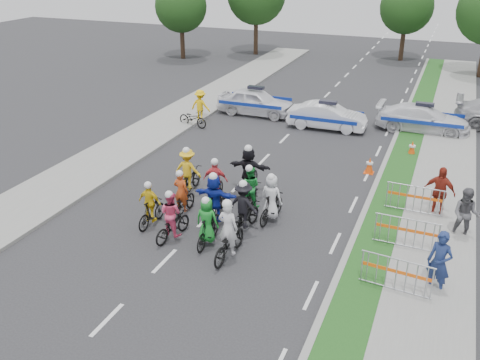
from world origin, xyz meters
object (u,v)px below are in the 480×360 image
at_px(rider_1, 207,226).
at_px(barrier_1, 406,234).
at_px(rider_6, 182,200).
at_px(cone_0, 370,165).
at_px(police_car_0, 256,102).
at_px(tree_4, 407,7).
at_px(rider_0, 229,238).
at_px(rider_7, 271,202).
at_px(parked_bike, 193,118).
at_px(rider_2, 172,220).
at_px(rider_8, 250,194).
at_px(spectator_2, 439,192).
at_px(spectator_1, 466,215).
at_px(tree_0, 181,6).
at_px(police_car_1, 327,116).
at_px(marshal_hiviz, 200,105).
at_px(rider_9, 216,186).
at_px(rider_3, 151,208).
at_px(rider_11, 249,174).
at_px(cone_1, 412,148).
at_px(barrier_0, 396,276).
at_px(barrier_2, 414,200).
at_px(spectator_0, 439,263).
at_px(rider_5, 215,202).
at_px(police_car_2, 423,119).

relative_size(rider_1, barrier_1, 0.87).
bearing_deg(rider_6, cone_0, -130.57).
distance_m(police_car_0, tree_4, 19.88).
bearing_deg(rider_0, rider_1, -22.38).
relative_size(rider_7, parked_bike, 1.05).
height_order(rider_2, rider_8, rider_8).
bearing_deg(spectator_2, rider_8, -148.67).
bearing_deg(spectator_1, tree_0, 142.69).
bearing_deg(rider_6, police_car_1, -101.44).
bearing_deg(marshal_hiviz, rider_9, 122.70).
distance_m(rider_7, rider_8, 1.07).
height_order(marshal_hiviz, parked_bike, marshal_hiviz).
height_order(rider_3, rider_6, rider_6).
bearing_deg(parked_bike, spectator_2, -103.24).
relative_size(rider_1, parked_bike, 1.00).
distance_m(rider_11, cone_1, 8.55).
relative_size(rider_3, rider_11, 0.82).
height_order(spectator_2, barrier_0, spectator_2).
distance_m(barrier_1, barrier_2, 2.58).
distance_m(rider_3, barrier_2, 9.22).
bearing_deg(rider_3, barrier_0, 176.37).
height_order(rider_11, barrier_0, rider_11).
xyz_separation_m(spectator_0, cone_0, (-3.13, 7.75, -0.59)).
height_order(barrier_1, tree_4, tree_4).
height_order(rider_1, rider_5, rider_5).
xyz_separation_m(spectator_1, cone_0, (-3.75, 4.42, -0.56)).
relative_size(barrier_2, tree_0, 0.32).
xyz_separation_m(police_car_0, police_car_1, (4.30, -0.94, -0.07)).
relative_size(rider_8, police_car_2, 0.40).
bearing_deg(rider_2, spectator_0, -169.39).
relative_size(police_car_2, spectator_0, 2.49).
bearing_deg(marshal_hiviz, spectator_1, 152.01).
xyz_separation_m(cone_0, tree_0, (-18.62, 18.77, 3.85)).
xyz_separation_m(rider_2, rider_6, (-0.48, 1.61, -0.07)).
bearing_deg(barrier_1, police_car_1, 115.26).
bearing_deg(barrier_2, tree_4, 97.53).
distance_m(rider_8, tree_0, 28.51).
relative_size(rider_5, rider_7, 1.07).
bearing_deg(spectator_2, rider_7, -141.46).
height_order(rider_3, rider_8, rider_8).
relative_size(rider_1, rider_5, 0.90).
xyz_separation_m(cone_0, parked_bike, (-9.66, 2.77, 0.12)).
xyz_separation_m(rider_0, marshal_hiviz, (-6.86, 12.18, 0.18)).
xyz_separation_m(rider_5, rider_7, (1.73, 0.92, -0.10)).
relative_size(rider_8, tree_0, 0.29).
relative_size(spectator_2, tree_0, 0.30).
bearing_deg(spectator_2, barrier_1, -92.60).
bearing_deg(parked_bike, police_car_2, -60.01).
relative_size(rider_2, rider_3, 1.07).
height_order(rider_2, rider_3, rider_2).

